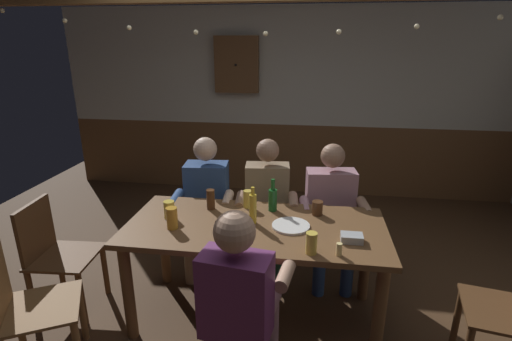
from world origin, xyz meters
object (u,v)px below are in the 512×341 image
at_px(table_candle, 339,249).
at_px(pint_glass_6, 248,199).
at_px(bottle_1, 273,199).
at_px(wall_dart_cabinet, 237,65).
at_px(pint_glass_1, 172,218).
at_px(person_1, 267,203).
at_px(bottle_0, 253,208).
at_px(pint_glass_2, 169,210).
at_px(pint_glass_4, 211,199).
at_px(person_2, 331,208).
at_px(pint_glass_5, 240,240).
at_px(dining_table, 255,239).
at_px(pint_glass_3, 311,243).
at_px(chair_empty_near_right, 25,307).
at_px(person_3, 241,293).
at_px(condiment_caddy, 352,238).
at_px(chair_empty_far_end, 55,253).
at_px(plate_0, 291,226).
at_px(pint_glass_0, 317,208).
at_px(person_0, 206,199).

distance_m(table_candle, pint_glass_6, 0.91).
distance_m(bottle_1, wall_dart_cabinet, 2.56).
bearing_deg(pint_glass_1, person_1, 53.73).
xyz_separation_m(bottle_0, pint_glass_2, (-0.61, -0.01, -0.05)).
distance_m(bottle_0, pint_glass_4, 0.41).
bearing_deg(person_2, bottle_0, 39.89).
bearing_deg(pint_glass_6, bottle_0, -72.73).
bearing_deg(pint_glass_5, pint_glass_4, 120.90).
relative_size(dining_table, pint_glass_3, 13.33).
bearing_deg(bottle_0, chair_empty_near_right, -149.96).
relative_size(person_2, person_3, 1.00).
bearing_deg(pint_glass_3, bottle_1, 116.76).
xyz_separation_m(person_1, condiment_caddy, (0.64, -0.78, 0.13)).
bearing_deg(pint_glass_4, pint_glass_2, -141.91).
xyz_separation_m(chair_empty_far_end, plate_0, (1.77, 0.12, 0.30)).
bearing_deg(dining_table, person_1, 89.32).
distance_m(table_candle, plate_0, 0.46).
height_order(person_1, pint_glass_5, person_1).
height_order(person_3, pint_glass_5, person_3).
bearing_deg(pint_glass_0, pint_glass_1, -159.59).
height_order(condiment_caddy, pint_glass_2, pint_glass_2).
distance_m(table_candle, pint_glass_4, 1.09).
height_order(bottle_1, pint_glass_1, bottle_1).
distance_m(person_2, pint_glass_5, 1.15).
xyz_separation_m(person_0, bottle_0, (0.52, -0.61, 0.22)).
height_order(dining_table, chair_empty_near_right, chair_empty_near_right).
bearing_deg(dining_table, bottle_0, 126.47).
height_order(bottle_0, pint_glass_6, bottle_0).
bearing_deg(pint_glass_0, person_2, 72.62).
bearing_deg(table_candle, bottle_1, 128.16).
height_order(person_1, person_3, person_1).
height_order(chair_empty_far_end, bottle_0, bottle_0).
bearing_deg(wall_dart_cabinet, table_candle, -67.85).
distance_m(condiment_caddy, pint_glass_4, 1.09).
xyz_separation_m(person_1, plate_0, (0.24, -0.63, 0.11)).
bearing_deg(pint_glass_4, pint_glass_0, 0.93).
bearing_deg(pint_glass_4, pint_glass_5, -59.10).
bearing_deg(pint_glass_5, person_0, 116.86).
relative_size(person_1, pint_glass_1, 7.95).
bearing_deg(pint_glass_5, person_1, 86.78).
bearing_deg(plate_0, bottle_1, 121.31).
relative_size(person_1, person_2, 1.02).
relative_size(person_1, pint_glass_2, 9.27).
xyz_separation_m(plate_0, pint_glass_6, (-0.35, 0.29, 0.06)).
xyz_separation_m(table_candle, bottle_0, (-0.58, 0.36, 0.08)).
height_order(chair_empty_far_end, bottle_1, bottle_1).
relative_size(pint_glass_4, pint_glass_5, 1.46).
relative_size(pint_glass_0, pint_glass_5, 0.99).
bearing_deg(person_2, chair_empty_far_end, 13.26).
xyz_separation_m(person_0, pint_glass_3, (0.93, -0.97, 0.17)).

